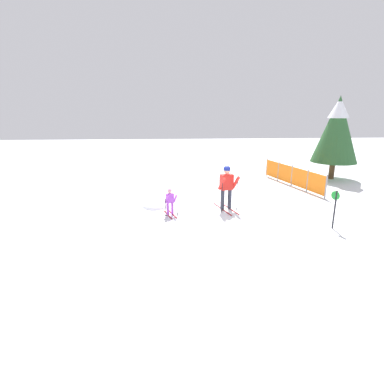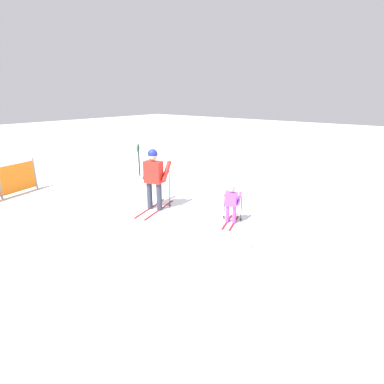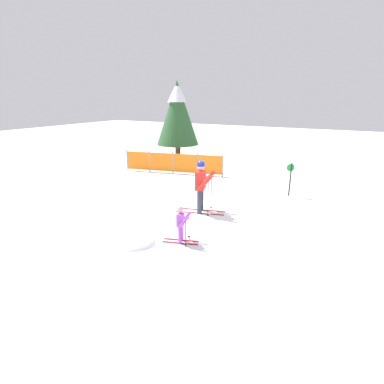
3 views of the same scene
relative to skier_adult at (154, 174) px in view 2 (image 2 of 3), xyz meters
name	(u,v)px [view 2 (image 2 of 3)]	position (x,y,z in m)	size (l,w,h in m)	color
ground_plane	(157,213)	(-0.16, -0.24, -0.99)	(60.00, 60.00, 0.00)	white
skier_adult	(154,174)	(0.00, 0.00, 0.00)	(1.61, 0.83, 1.67)	maroon
skier_child	(231,201)	(0.50, -2.12, -0.43)	(0.94, 0.54, 0.98)	maroon
trail_marker	(139,156)	(2.14, 3.03, -0.22)	(0.26, 0.15, 1.24)	black
snow_mound	(226,247)	(-0.61, -2.70, -0.99)	(1.22, 1.04, 0.49)	white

